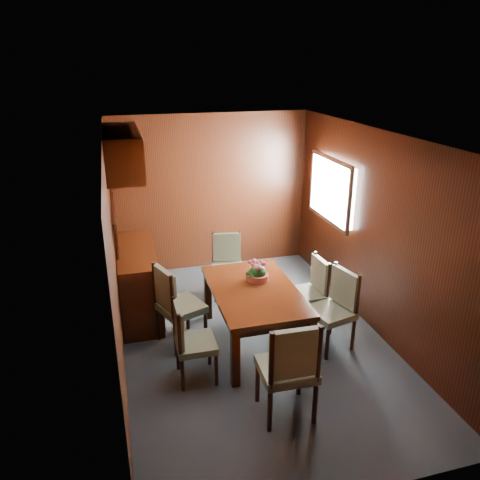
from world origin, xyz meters
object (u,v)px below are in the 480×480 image
object	(u,v)px
chair_left_near	(189,338)
chair_head	(290,366)
chair_right_near	(336,304)
flower_centerpiece	(258,270)
sideboard	(138,282)
dining_table	(255,297)

from	to	relation	value
chair_left_near	chair_head	world-z (taller)	chair_head
chair_right_near	flower_centerpiece	world-z (taller)	flower_centerpiece
sideboard	dining_table	size ratio (longest dim) A/B	0.93
chair_head	dining_table	bearing A→B (deg)	89.21
chair_right_near	chair_head	distance (m)	1.36
sideboard	flower_centerpiece	xyz separation A→B (m)	(1.34, -0.85, 0.38)
dining_table	chair_right_near	distance (m)	0.93
flower_centerpiece	sideboard	bearing A→B (deg)	147.77
chair_left_near	flower_centerpiece	xyz separation A→B (m)	(0.94, 0.66, 0.35)
chair_right_near	chair_head	bearing A→B (deg)	122.42
chair_left_near	chair_head	xyz separation A→B (m)	(0.77, -0.81, 0.09)
sideboard	chair_right_near	size ratio (longest dim) A/B	1.48
chair_right_near	chair_left_near	bearing A→B (deg)	81.97
chair_right_near	chair_head	xyz separation A→B (m)	(-0.95, -0.98, 0.05)
dining_table	chair_left_near	world-z (taller)	chair_left_near
sideboard	chair_right_near	distance (m)	2.51
chair_left_near	flower_centerpiece	world-z (taller)	flower_centerpiece
chair_head	flower_centerpiece	bearing A→B (deg)	85.68
sideboard	dining_table	distance (m)	1.64
dining_table	chair_head	xyz separation A→B (m)	(-0.06, -1.26, -0.03)
chair_head	flower_centerpiece	distance (m)	1.51
sideboard	chair_left_near	world-z (taller)	sideboard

